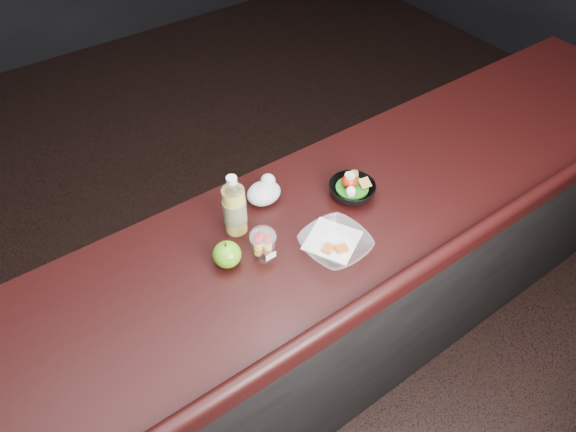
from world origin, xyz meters
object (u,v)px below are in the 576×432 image
object	(u,v)px
green_apple	(227,254)
snack_bowl	(352,189)
fruit_cup	(263,244)
takeout_bowl	(335,245)
lemonade_bottle	(235,209)

from	to	relation	value
green_apple	snack_bowl	bearing A→B (deg)	1.36
fruit_cup	green_apple	xyz separation A→B (m)	(-0.11, 0.04, -0.02)
snack_bowl	fruit_cup	bearing A→B (deg)	-172.29
takeout_bowl	snack_bowl	bearing A→B (deg)	38.59
takeout_bowl	green_apple	bearing A→B (deg)	153.66
fruit_cup	takeout_bowl	size ratio (longest dim) A/B	0.53
green_apple	snack_bowl	distance (m)	0.52
fruit_cup	green_apple	distance (m)	0.12
lemonade_bottle	green_apple	size ratio (longest dim) A/B	2.47
lemonade_bottle	green_apple	bearing A→B (deg)	-132.12
lemonade_bottle	snack_bowl	world-z (taller)	lemonade_bottle
lemonade_bottle	snack_bowl	bearing A→B (deg)	-12.96
takeout_bowl	fruit_cup	bearing A→B (deg)	151.40
fruit_cup	takeout_bowl	xyz separation A→B (m)	(0.20, -0.11, -0.04)
lemonade_bottle	fruit_cup	size ratio (longest dim) A/B	1.92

